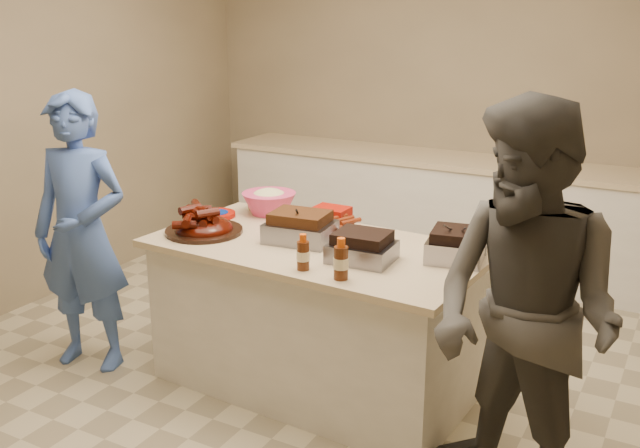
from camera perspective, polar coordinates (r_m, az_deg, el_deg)
The scene contains 19 objects.
room at distance 4.19m, azimuth -1.51°, elevation -12.14°, with size 4.50×5.00×2.70m, color gray, non-canonical shape.
back_counter at distance 5.89m, azimuth 9.28°, elevation 1.08°, with size 3.60×0.64×0.90m, color silver, non-canonical shape.
island at distance 4.12m, azimuth -0.34°, elevation -12.71°, with size 1.76×0.93×0.83m, color silver, non-canonical shape.
rib_platter at distance 4.02m, azimuth -9.25°, elevation -0.70°, with size 0.43×0.43×0.17m, color #420B02, non-canonical shape.
pulled_pork_tray at distance 3.83m, azimuth -1.59°, elevation -1.39°, with size 0.35×0.26×0.11m, color #47230F.
brisket_tray at distance 3.54m, azimuth 3.37°, elevation -2.94°, with size 0.31×0.25×0.09m, color black.
roasting_pan at distance 3.61m, azimuth 10.75°, elevation -2.84°, with size 0.27×0.27×0.11m, color gray.
coleslaw_bowl at distance 4.35m, azimuth -4.07°, elevation 0.83°, with size 0.33×0.33×0.22m, color #D4386A, non-canonical shape.
sausage_plate at distance 3.93m, azimuth 1.91°, elevation -0.90°, with size 0.31×0.31×0.05m, color silver.
mac_cheese_dish at distance 3.80m, azimuth 11.14°, elevation -1.82°, with size 0.29×0.21×0.08m, color orange.
bbq_bottle_a at distance 3.42m, azimuth -1.35°, elevation -3.66°, with size 0.06×0.06×0.18m, color #461F0C.
bbq_bottle_b at distance 3.30m, azimuth 1.68°, elevation -4.42°, with size 0.07×0.07×0.20m, color #461F0C.
mustard_bottle at distance 3.98m, azimuth -0.24°, elevation -0.66°, with size 0.05×0.05×0.13m, color #E59D00.
sauce_bowl at distance 3.99m, azimuth 1.11°, elevation -0.62°, with size 0.15×0.05×0.15m, color silver.
plate_stack_large at distance 4.32m, azimuth -8.24°, elevation 0.59°, with size 0.22×0.22×0.03m, color #940F04.
plate_stack_small at distance 4.21m, azimuth -9.59°, elevation 0.08°, with size 0.19×0.19×0.03m, color #940F04.
plastic_cup at distance 4.44m, azimuth -5.32°, elevation 1.14°, with size 0.10×0.09×0.10m, color #935413.
basket_stack at distance 4.13m, azimuth 0.92°, elevation 0.01°, with size 0.20×0.15×0.10m, color #940F04.
guest_blue at distance 4.57m, azimuth -17.58°, elevation -10.40°, with size 0.59×1.61×0.39m, color #4262B2.
Camera 1 is at (1.86, -3.16, 2.03)m, focal length 40.00 mm.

